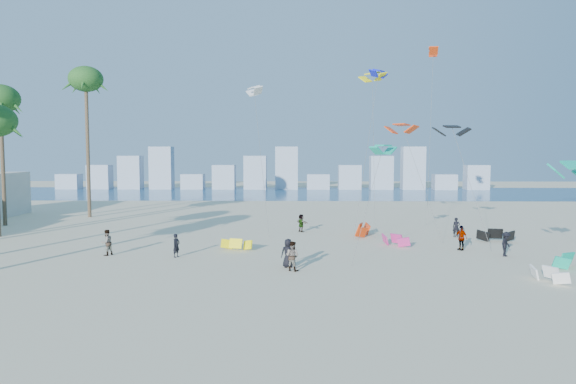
{
  "coord_description": "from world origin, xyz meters",
  "views": [
    {
      "loc": [
        3.78,
        -22.42,
        7.44
      ],
      "look_at": [
        3.0,
        16.0,
        4.5
      ],
      "focal_mm": 33.07,
      "sensor_mm": 36.0,
      "label": 1
    }
  ],
  "objects": [
    {
      "name": "ocean",
      "position": [
        0.0,
        72.0,
        0.01
      ],
      "size": [
        220.0,
        220.0,
        0.0
      ],
      "primitive_type": "plane",
      "color": "navy",
      "rests_on": "ground"
    },
    {
      "name": "kitesurfer_mid",
      "position": [
        3.38,
        10.25,
        0.93
      ],
      "size": [
        1.13,
        1.06,
        1.86
      ],
      "primitive_type": "imported",
      "rotation": [
        0.0,
        0.0,
        2.62
      ],
      "color": "gray",
      "rests_on": "ground"
    },
    {
      "name": "ground",
      "position": [
        0.0,
        0.0,
        0.0
      ],
      "size": [
        220.0,
        220.0,
        0.0
      ],
      "primitive_type": "plane",
      "color": "beige",
      "rests_on": "ground"
    },
    {
      "name": "grounded_kites",
      "position": [
        13.5,
        17.99,
        0.46
      ],
      "size": [
        24.97,
        19.46,
        1.04
      ],
      "color": "#FFED0D",
      "rests_on": "ground"
    },
    {
      "name": "kitesurfers_far",
      "position": [
        7.08,
        17.64,
        0.89
      ],
      "size": [
        29.66,
        16.25,
        1.88
      ],
      "color": "black",
      "rests_on": "ground"
    },
    {
      "name": "kitesurfer_near",
      "position": [
        -4.84,
        14.33,
        0.83
      ],
      "size": [
        0.64,
        0.72,
        1.66
      ],
      "primitive_type": "imported",
      "rotation": [
        0.0,
        0.0,
        1.06
      ],
      "color": "black",
      "rests_on": "ground"
    },
    {
      "name": "distant_skyline",
      "position": [
        -1.19,
        82.0,
        3.09
      ],
      "size": [
        85.0,
        3.0,
        8.4
      ],
      "color": "#9EADBF",
      "rests_on": "ground"
    },
    {
      "name": "flying_kites",
      "position": [
        15.13,
        24.01,
        11.7
      ],
      "size": [
        34.15,
        31.36,
        18.52
      ],
      "color": "#0DA785",
      "rests_on": "ground"
    }
  ]
}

